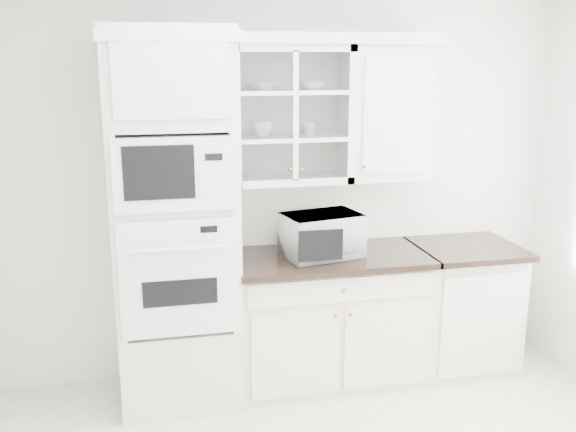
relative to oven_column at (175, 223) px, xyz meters
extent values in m
cube|color=white|center=(0.75, 0.32, 0.15)|extent=(4.00, 0.02, 2.70)
cube|color=silver|center=(0.00, 0.01, 0.00)|extent=(0.76, 0.65, 2.40)
cube|color=white|center=(0.00, -0.33, -0.26)|extent=(0.70, 0.03, 0.72)
cube|color=black|center=(0.00, -0.35, -0.34)|extent=(0.44, 0.01, 0.16)
cube|color=white|center=(0.00, -0.33, 0.37)|extent=(0.70, 0.03, 0.43)
cube|color=black|center=(-0.09, -0.35, 0.39)|extent=(0.40, 0.01, 0.31)
cube|color=silver|center=(1.03, 0.03, -0.76)|extent=(1.30, 0.60, 0.88)
cube|color=#2F2018|center=(1.03, 0.00, -0.30)|extent=(1.32, 0.67, 0.04)
cube|color=silver|center=(2.03, 0.03, -0.76)|extent=(0.70, 0.60, 0.88)
cube|color=#2F2018|center=(2.03, 0.00, -0.30)|extent=(0.72, 0.67, 0.04)
cube|color=silver|center=(0.78, 0.17, 0.65)|extent=(0.80, 0.33, 0.90)
cube|color=silver|center=(0.78, 0.17, 0.50)|extent=(0.74, 0.29, 0.02)
cube|color=silver|center=(0.78, 0.17, 0.80)|extent=(0.74, 0.29, 0.02)
cube|color=silver|center=(1.46, 0.17, 0.65)|extent=(0.55, 0.33, 0.90)
cube|color=white|center=(0.68, 0.14, 1.14)|extent=(2.14, 0.38, 0.07)
imported|color=white|center=(0.96, 0.01, -0.13)|extent=(0.57, 0.51, 0.29)
imported|color=white|center=(0.61, 0.15, 0.84)|extent=(0.25, 0.25, 0.05)
imported|color=white|center=(0.93, 0.15, 0.84)|extent=(0.19, 0.19, 0.05)
imported|color=white|center=(0.60, 0.16, 0.56)|extent=(0.16, 0.16, 0.10)
imported|color=white|center=(0.92, 0.18, 0.55)|extent=(0.11, 0.11, 0.09)
camera|label=1|loc=(-0.14, -3.98, 1.01)|focal=40.00mm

